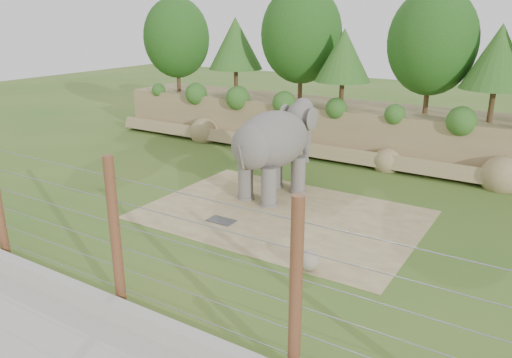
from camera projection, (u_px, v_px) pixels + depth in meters
The scene contains 8 objects.
ground at pixel (224, 241), 16.47m from camera, with size 90.00×90.00×0.00m, color #366521.
back_embankment at pixel (379, 80), 25.11m from camera, with size 30.00×5.52×8.77m.
dirt_patch at pixel (282, 214), 18.63m from camera, with size 10.00×7.00×0.02m, color #917654.
drain_grate at pixel (221, 221), 18.00m from camera, with size 1.00×0.60×0.03m, color #262628.
elephant at pixel (273, 153), 20.00m from camera, with size 1.95×4.55×3.68m, color #5E5A54, non-canonical shape.
stone_ball at pixel (309, 260), 14.48m from camera, with size 0.62×0.62×0.62m, color gray.
retaining_wall at pixel (106, 306), 12.38m from camera, with size 26.00×0.35×0.50m, color #B8B6AB.
barrier_fence at pixel (115, 234), 12.23m from camera, with size 20.26×0.26×4.00m.
Camera 1 is at (8.88, -12.12, 7.14)m, focal length 35.00 mm.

